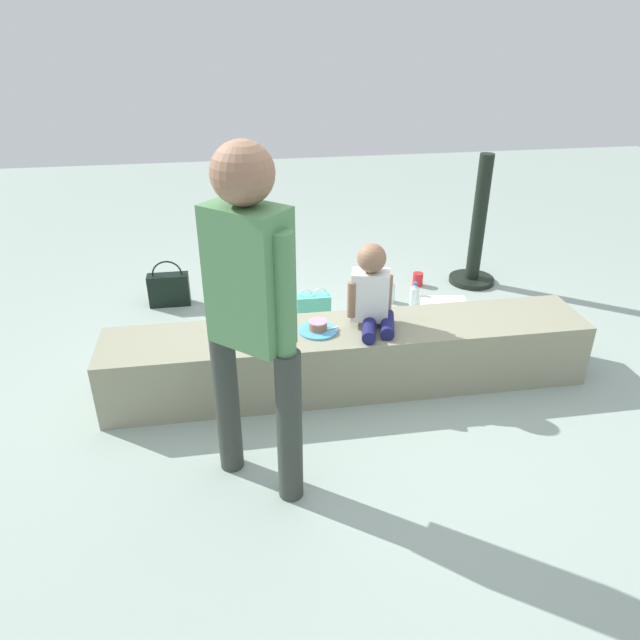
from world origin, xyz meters
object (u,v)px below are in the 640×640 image
at_px(adult_standing, 250,299).
at_px(child_seated, 372,291).
at_px(cake_plate, 318,328).
at_px(water_bottle_near_gift, 390,292).
at_px(party_cup_red, 418,279).
at_px(gift_bag, 313,317).
at_px(water_bottle_far_side, 414,297).
at_px(handbag_black_leather, 169,289).
at_px(cake_box_white, 445,312).

bearing_deg(adult_standing, child_seated, 46.84).
relative_size(cake_plate, water_bottle_near_gift, 1.22).
xyz_separation_m(child_seated, adult_standing, (-0.70, -0.74, 0.36)).
bearing_deg(adult_standing, party_cup_red, 55.28).
distance_m(child_seated, gift_bag, 0.74).
distance_m(water_bottle_far_side, party_cup_red, 0.43).
bearing_deg(cake_plate, water_bottle_far_side, 46.63).
distance_m(water_bottle_near_gift, handbag_black_leather, 1.66).
bearing_deg(cake_plate, gift_bag, 84.40).
xyz_separation_m(water_bottle_near_gift, party_cup_red, (0.30, 0.26, -0.03)).
relative_size(child_seated, gift_bag, 1.29).
bearing_deg(party_cup_red, adult_standing, -124.72).
xyz_separation_m(cake_plate, water_bottle_near_gift, (0.72, 1.05, -0.32)).
distance_m(adult_standing, gift_bag, 1.57).
height_order(gift_bag, handbag_black_leather, gift_bag).
distance_m(party_cup_red, handbag_black_leather, 1.95).
height_order(gift_bag, cake_box_white, gift_bag).
relative_size(water_bottle_near_gift, handbag_black_leather, 0.52).
relative_size(adult_standing, party_cup_red, 14.82).
distance_m(water_bottle_far_side, handbag_black_leather, 1.82).
relative_size(cake_plate, handbag_black_leather, 0.64).
xyz_separation_m(gift_bag, water_bottle_far_side, (0.80, 0.34, -0.07)).
distance_m(gift_bag, water_bottle_far_side, 0.87).
bearing_deg(child_seated, water_bottle_far_side, 58.02).
xyz_separation_m(cake_plate, party_cup_red, (1.02, 1.31, -0.35)).
bearing_deg(child_seated, cake_box_white, 43.22).
bearing_deg(water_bottle_far_side, party_cup_red, 68.56).
xyz_separation_m(adult_standing, handbag_black_leather, (-0.54, 1.99, -0.82)).
height_order(cake_plate, gift_bag, cake_plate).
relative_size(adult_standing, water_bottle_far_side, 7.35).
xyz_separation_m(water_bottle_far_side, cake_box_white, (0.17, -0.21, -0.04)).
height_order(child_seated, water_bottle_near_gift, child_seated).
relative_size(adult_standing, gift_bag, 4.20).
height_order(cake_plate, party_cup_red, cake_plate).
height_order(child_seated, cake_plate, child_seated).
bearing_deg(cake_plate, adult_standing, -118.44).
bearing_deg(party_cup_red, cake_plate, -127.81).
bearing_deg(water_bottle_far_side, cake_box_white, -50.86).
bearing_deg(gift_bag, cake_box_white, 7.60).
bearing_deg(water_bottle_near_gift, handbag_black_leather, 172.37).
xyz_separation_m(party_cup_red, cake_box_white, (0.01, -0.61, 0.01)).
distance_m(cake_plate, water_bottle_near_gift, 1.31).
relative_size(party_cup_red, cake_box_white, 0.33).
height_order(adult_standing, party_cup_red, adult_standing).
bearing_deg(cake_box_white, water_bottle_far_side, 129.14).
xyz_separation_m(child_seated, water_bottle_near_gift, (0.41, 1.03, -0.51)).
relative_size(adult_standing, cake_box_white, 4.87).
bearing_deg(handbag_black_leather, adult_standing, -74.78).
xyz_separation_m(child_seated, gift_bag, (-0.25, 0.55, -0.42)).
distance_m(gift_bag, party_cup_red, 1.22).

